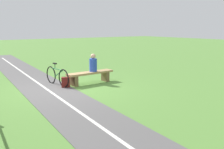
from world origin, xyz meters
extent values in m
plane|color=#548438|center=(0.00, 0.00, 0.00)|extent=(80.00, 80.00, 0.00)
cube|color=#565454|center=(1.06, 4.00, 0.01)|extent=(5.00, 36.03, 0.02)
cube|color=silver|center=(1.06, 4.00, 0.02)|extent=(2.86, 31.89, 0.00)
cube|color=#A88456|center=(-1.24, -0.33, 0.45)|extent=(2.12, 0.59, 0.08)
cube|color=brown|center=(-2.03, -0.39, 0.21)|extent=(0.19, 0.41, 0.41)
cube|color=brown|center=(-0.46, -0.28, 0.21)|extent=(0.19, 0.41, 0.41)
cylinder|color=#2847B7|center=(-1.39, -0.34, 0.76)|extent=(0.34, 0.34, 0.54)
sphere|color=tan|center=(-1.39, -0.34, 1.13)|extent=(0.22, 0.22, 0.22)
torus|color=black|center=(0.00, -0.27, 0.36)|extent=(0.13, 0.73, 0.73)
torus|color=black|center=(0.11, -1.27, 0.36)|extent=(0.13, 0.73, 0.73)
cylinder|color=#237038|center=(0.06, -0.77, 0.67)|extent=(0.13, 0.85, 0.04)
cylinder|color=#237038|center=(0.04, -0.62, 0.52)|extent=(0.11, 0.62, 0.34)
cylinder|color=#237038|center=(0.07, -0.92, 0.77)|extent=(0.03, 0.03, 0.20)
cube|color=black|center=(0.07, -0.92, 0.88)|extent=(0.10, 0.21, 0.05)
cube|color=maroon|center=(-0.07, -0.25, 0.20)|extent=(0.39, 0.34, 0.41)
cube|color=maroon|center=(-0.13, -0.37, 0.14)|extent=(0.22, 0.13, 0.18)
camera|label=1|loc=(4.26, 9.11, 2.37)|focal=42.36mm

